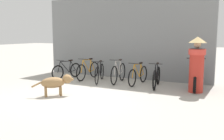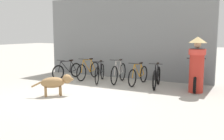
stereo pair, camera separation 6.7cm
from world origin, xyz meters
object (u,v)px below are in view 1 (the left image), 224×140
bicycle_0 (67,71)px  bicycle_5 (156,77)px  bicycle_2 (100,73)px  motorcycle (195,77)px  bicycle_4 (138,75)px  bicycle_3 (118,73)px  stray_dog (56,82)px  bicycle_1 (88,70)px  person_in_robes (197,63)px

bicycle_0 → bicycle_5: bearing=101.7°
bicycle_2 → motorcycle: bearing=75.2°
bicycle_4 → motorcycle: bearing=95.1°
bicycle_0 → bicycle_3: 2.30m
bicycle_4 → stray_dog: bearing=-26.8°
bicycle_1 → bicycle_2: size_ratio=1.02×
bicycle_1 → person_in_robes: bearing=83.8°
bicycle_2 → bicycle_4: (1.53, 0.19, -0.01)m
motorcycle → person_in_robes: 0.66m
bicycle_4 → bicycle_2: bearing=-80.4°
bicycle_2 → stray_dog: (-0.02, -2.57, 0.06)m
bicycle_3 → bicycle_5: 1.56m
bicycle_5 → bicycle_1: bearing=-105.0°
bicycle_1 → bicycle_4: size_ratio=1.03×
person_in_robes → bicycle_2: bearing=11.6°
motorcycle → stray_dog: size_ratio=1.86×
bicycle_5 → stray_dog: size_ratio=1.68×
bicycle_0 → bicycle_5: size_ratio=0.95×
bicycle_2 → stray_dog: 2.57m
bicycle_1 → stray_dog: (0.69, -2.84, 0.05)m
bicycle_3 → bicycle_4: 0.80m
bicycle_2 → person_in_robes: person_in_robes is taller
bicycle_0 → person_in_robes: person_in_robes is taller
bicycle_1 → motorcycle: (4.25, 0.01, 0.07)m
bicycle_2 → bicycle_1: bearing=-130.6°
bicycle_3 → bicycle_4: size_ratio=1.01×
bicycle_1 → bicycle_2: 0.76m
bicycle_3 → bicycle_4: bicycle_3 is taller
bicycle_3 → bicycle_5: bearing=76.9°
bicycle_5 → motorcycle: (1.26, 0.27, 0.08)m
bicycle_2 → bicycle_5: (2.28, 0.02, 0.00)m
motorcycle → stray_dog: bearing=-60.1°
bicycle_2 → bicycle_5: 2.28m
bicycle_4 → stray_dog: (-1.54, -2.76, 0.07)m
bicycle_0 → bicycle_1: size_ratio=0.92×
person_in_robes → motorcycle: bearing=-63.8°
bicycle_4 → bicycle_5: bearing=79.5°
bicycle_0 → stray_dog: (1.54, -2.56, 0.09)m
bicycle_0 → bicycle_3: bicycle_3 is taller
stray_dog → motorcycle: bearing=-5.7°
bicycle_5 → person_in_robes: (1.35, -0.15, 0.58)m
bicycle_3 → motorcycle: (2.81, 0.11, 0.06)m
bicycle_4 → person_in_robes: bearing=83.6°
bicycle_4 → bicycle_5: size_ratio=1.01×
stray_dog → bicycle_1: bearing=59.2°
bicycle_0 → bicycle_1: 0.90m
bicycle_0 → stray_dog: 2.99m
bicycle_2 → bicycle_3: size_ratio=0.99×
bicycle_1 → person_in_robes: 4.40m
bicycle_3 → motorcycle: bearing=84.9°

